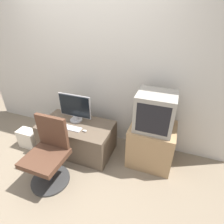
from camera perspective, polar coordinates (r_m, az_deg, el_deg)
The scene contains 10 objects.
ground_plane at distance 2.55m, azimuth -19.02°, elevation -22.82°, with size 12.00×12.00×0.00m, color #7F705B.
wall_back at distance 2.77m, azimuth -6.50°, elevation 15.90°, with size 4.40×0.05×2.60m.
desk at distance 2.84m, azimuth -11.24°, elevation -8.03°, with size 1.11×0.61×0.49m.
side_stand at distance 2.62m, azimuth 12.63°, elevation -10.19°, with size 0.61×0.55×0.61m.
main_monitor at distance 2.68m, azimuth -12.02°, elevation 1.29°, with size 0.52×0.19×0.43m.
keyboard at distance 2.63m, azimuth -13.84°, elevation -4.99°, with size 0.38×0.11×0.01m.
mouse at distance 2.51m, azimuth -8.94°, elevation -6.09°, with size 0.06×0.04×0.03m.
crt_tv at distance 2.29m, azimuth 13.88°, elevation 0.12°, with size 0.48×0.43×0.50m.
office_chair at distance 2.40m, azimuth -19.99°, elevation -13.39°, with size 0.50×0.50×0.89m.
cardboard_box_lower at distance 3.22m, azimuth -25.62°, elevation -7.74°, with size 0.31×0.19×0.31m.
Camera 1 is at (1.22, -1.07, 1.96)m, focal length 28.00 mm.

